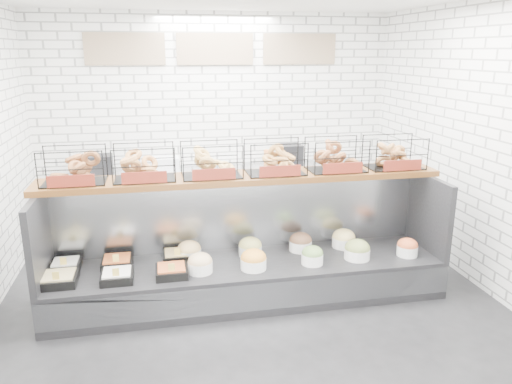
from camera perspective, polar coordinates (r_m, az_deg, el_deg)
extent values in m
plane|color=black|center=(5.07, -0.24, -13.40)|extent=(5.50, 5.50, 0.00)
cube|color=white|center=(7.21, -4.54, 8.00)|extent=(5.00, 0.02, 3.00)
cube|color=white|center=(5.57, 25.92, 4.15)|extent=(0.02, 5.50, 3.00)
cube|color=tan|center=(7.07, -14.76, 15.53)|extent=(1.05, 0.03, 0.42)
cube|color=tan|center=(7.11, -4.69, 15.97)|extent=(1.05, 0.03, 0.42)
cube|color=tan|center=(7.35, 5.00, 15.96)|extent=(1.05, 0.03, 0.42)
cube|color=black|center=(5.24, -0.89, -9.92)|extent=(4.00, 0.90, 0.40)
cube|color=#93969B|center=(4.85, 0.07, -11.90)|extent=(4.00, 0.03, 0.28)
cube|color=#93969B|center=(5.39, -1.72, -2.29)|extent=(4.00, 0.08, 0.80)
cube|color=black|center=(5.06, -23.51, -4.90)|extent=(0.06, 0.90, 0.80)
cube|color=black|center=(5.69, 19.01, -2.21)|extent=(0.06, 0.90, 0.80)
cube|color=black|center=(5.02, -21.58, -9.30)|extent=(0.33, 0.33, 0.08)
cube|color=tan|center=(5.00, -21.62, -8.93)|extent=(0.28, 0.28, 0.04)
cube|color=#EBC851|center=(4.88, -21.91, -8.90)|extent=(0.06, 0.01, 0.08)
cube|color=black|center=(5.30, -20.90, -7.89)|extent=(0.28, 0.28, 0.08)
cube|color=white|center=(5.28, -20.94, -7.54)|extent=(0.24, 0.24, 0.04)
cube|color=#EBC851|center=(5.17, -21.16, -7.40)|extent=(0.06, 0.01, 0.08)
cube|color=black|center=(4.91, -15.58, -9.29)|extent=(0.30, 0.30, 0.08)
cube|color=silver|center=(4.90, -15.61, -8.92)|extent=(0.25, 0.25, 0.04)
cube|color=#EBC851|center=(4.78, -15.74, -8.84)|extent=(0.06, 0.01, 0.08)
cube|color=black|center=(5.22, -15.58, -7.77)|extent=(0.30, 0.30, 0.08)
cube|color=#CE622B|center=(5.20, -15.60, -7.42)|extent=(0.25, 0.25, 0.04)
cube|color=#EBC851|center=(5.08, -15.72, -7.31)|extent=(0.06, 0.01, 0.08)
cube|color=black|center=(4.90, -9.63, -8.97)|extent=(0.30, 0.30, 0.08)
cube|color=#C25929|center=(4.89, -9.65, -8.60)|extent=(0.26, 0.26, 0.04)
cube|color=#EBC851|center=(4.77, -9.63, -8.51)|extent=(0.06, 0.01, 0.08)
cube|color=black|center=(5.23, -8.99, -7.27)|extent=(0.29, 0.29, 0.08)
cube|color=#DAB96F|center=(5.22, -9.01, -6.92)|extent=(0.24, 0.24, 0.04)
cube|color=#EBC851|center=(5.11, -8.98, -6.78)|extent=(0.06, 0.01, 0.08)
cylinder|color=white|center=(4.93, -6.39, -8.49)|extent=(0.24, 0.24, 0.11)
ellipsoid|color=#D4B182|center=(4.90, -6.41, -7.86)|extent=(0.24, 0.24, 0.17)
cylinder|color=white|center=(5.23, -7.62, -7.05)|extent=(0.25, 0.25, 0.11)
ellipsoid|color=#E0B872|center=(5.21, -7.65, -6.44)|extent=(0.24, 0.24, 0.17)
cylinder|color=white|center=(4.97, -0.29, -8.17)|extent=(0.26, 0.26, 0.11)
ellipsoid|color=orange|center=(4.95, -0.29, -7.53)|extent=(0.25, 0.25, 0.18)
cylinder|color=white|center=(5.28, -0.66, -6.69)|extent=(0.25, 0.25, 0.11)
ellipsoid|color=#CCC468|center=(5.25, -0.66, -6.09)|extent=(0.24, 0.24, 0.17)
cylinder|color=white|center=(5.11, 6.44, -7.58)|extent=(0.22, 0.22, 0.11)
ellipsoid|color=#628644|center=(5.09, 6.46, -6.96)|extent=(0.22, 0.22, 0.15)
cylinder|color=white|center=(5.43, 5.10, -6.09)|extent=(0.25, 0.25, 0.11)
ellipsoid|color=brown|center=(5.41, 5.12, -5.50)|extent=(0.24, 0.24, 0.17)
cylinder|color=white|center=(5.30, 11.46, -6.90)|extent=(0.27, 0.27, 0.11)
ellipsoid|color=olive|center=(5.28, 11.50, -6.30)|extent=(0.26, 0.26, 0.18)
cylinder|color=white|center=(5.59, 9.97, -5.63)|extent=(0.25, 0.25, 0.11)
ellipsoid|color=#F0D37A|center=(5.57, 10.00, -5.06)|extent=(0.25, 0.25, 0.17)
cylinder|color=white|center=(5.51, 16.89, -6.41)|extent=(0.22, 0.22, 0.11)
ellipsoid|color=#CC562B|center=(5.49, 16.94, -5.83)|extent=(0.21, 0.21, 0.15)
cube|color=#47270F|center=(5.09, -1.39, 1.66)|extent=(4.10, 0.50, 0.06)
cube|color=black|center=(5.03, -20.17, 2.85)|extent=(0.60, 0.38, 0.34)
cube|color=maroon|center=(4.86, -20.39, 1.18)|extent=(0.42, 0.02, 0.11)
cube|color=black|center=(4.97, -12.68, 3.30)|extent=(0.60, 0.38, 0.34)
cube|color=maroon|center=(4.80, -12.64, 1.62)|extent=(0.42, 0.02, 0.11)
cube|color=black|center=(5.00, -5.13, 3.69)|extent=(0.60, 0.38, 0.34)
cube|color=maroon|center=(4.83, -4.83, 2.04)|extent=(0.42, 0.02, 0.11)
cube|color=black|center=(5.11, 2.23, 4.01)|extent=(0.60, 0.38, 0.34)
cube|color=maroon|center=(4.94, 2.77, 2.40)|extent=(0.42, 0.02, 0.11)
cube|color=black|center=(5.30, 9.17, 4.25)|extent=(0.60, 0.38, 0.34)
cube|color=maroon|center=(5.14, 9.90, 2.70)|extent=(0.42, 0.02, 0.11)
cube|color=black|center=(5.57, 15.54, 4.41)|extent=(0.60, 0.38, 0.34)
cube|color=maroon|center=(5.41, 16.41, 2.95)|extent=(0.42, 0.02, 0.11)
cube|color=#93969B|center=(7.12, -4.04, -0.74)|extent=(4.00, 0.60, 0.90)
cube|color=black|center=(7.00, -17.73, 3.06)|extent=(0.40, 0.30, 0.24)
cube|color=silver|center=(6.93, -10.24, 3.20)|extent=(0.35, 0.28, 0.18)
cylinder|color=orange|center=(7.14, 1.25, 3.98)|extent=(0.09, 0.09, 0.22)
cube|color=black|center=(7.12, 3.97, 4.25)|extent=(0.30, 0.30, 0.30)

